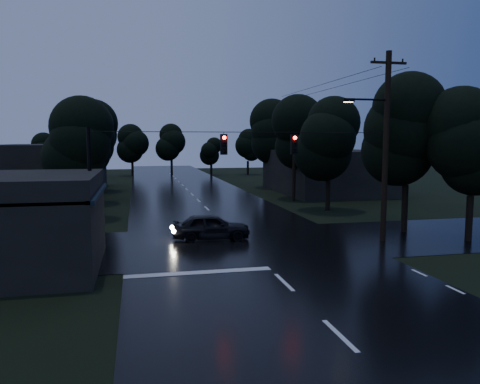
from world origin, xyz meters
name	(u,v)px	position (x,y,z in m)	size (l,w,h in m)	color
ground	(340,336)	(0.00, 0.00, 0.00)	(160.00, 160.00, 0.00)	black
main_road	(199,201)	(0.00, 30.00, 0.00)	(12.00, 120.00, 0.02)	black
cross_street	(243,244)	(0.00, 12.00, 0.00)	(60.00, 9.00, 0.02)	black
building_far_right	(327,171)	(14.00, 34.00, 2.20)	(10.00, 14.00, 4.40)	black
building_far_left	(52,169)	(-14.00, 40.00, 2.50)	(10.00, 16.00, 5.00)	black
utility_pole_main	(384,143)	(7.41, 11.00, 5.26)	(3.50, 0.30, 10.00)	black
utility_pole_far	(294,158)	(8.30, 28.00, 3.88)	(2.00, 0.30, 7.50)	black
anchor_pole_left	(90,192)	(-7.50, 11.00, 3.00)	(0.18, 0.18, 6.00)	black
span_signals	(259,143)	(0.56, 10.99, 5.24)	(15.00, 0.37, 1.12)	black
tree_corner_near	(408,130)	(10.00, 13.00, 5.99)	(4.48, 4.48, 9.44)	black
tree_corner_far	(473,143)	(12.00, 10.00, 5.24)	(3.92, 3.92, 8.26)	black
tree_left_a	(82,143)	(-9.00, 22.00, 5.24)	(3.92, 3.92, 8.26)	black
tree_left_b	(85,138)	(-9.60, 30.00, 5.62)	(4.20, 4.20, 8.85)	black
tree_left_c	(89,135)	(-10.20, 40.00, 5.99)	(4.48, 4.48, 9.44)	black
tree_right_a	(329,138)	(9.00, 22.00, 5.62)	(4.20, 4.20, 8.85)	black
tree_right_b	(301,134)	(9.60, 30.00, 5.99)	(4.48, 4.48, 9.44)	black
tree_right_c	(276,132)	(10.20, 40.00, 6.37)	(4.76, 4.76, 10.03)	black
car	(211,227)	(-1.47, 13.36, 0.72)	(1.69, 4.21, 1.44)	black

